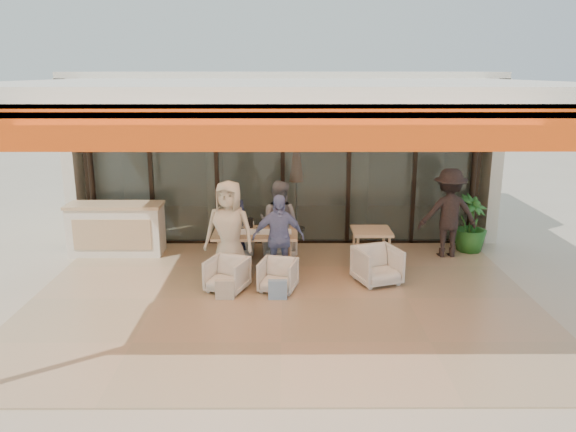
# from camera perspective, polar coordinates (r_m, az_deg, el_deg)

# --- Properties ---
(ground) EXTENTS (70.00, 70.00, 0.00)m
(ground) POSITION_cam_1_polar(r_m,az_deg,el_deg) (9.06, -0.62, -8.50)
(ground) COLOR #C6B293
(ground) RESTS_ON ground
(terrace_floor) EXTENTS (8.00, 6.00, 0.01)m
(terrace_floor) POSITION_cam_1_polar(r_m,az_deg,el_deg) (9.06, -0.62, -8.47)
(terrace_floor) COLOR tan
(terrace_floor) RESTS_ON ground
(terrace_structure) EXTENTS (8.00, 6.00, 3.40)m
(terrace_structure) POSITION_cam_1_polar(r_m,az_deg,el_deg) (8.08, -0.69, 12.44)
(terrace_structure) COLOR silver
(terrace_structure) RESTS_ON ground
(glass_storefront) EXTENTS (8.08, 0.10, 3.20)m
(glass_storefront) POSITION_cam_1_polar(r_m,az_deg,el_deg) (11.50, -0.54, 4.80)
(glass_storefront) COLOR #9EADA3
(glass_storefront) RESTS_ON ground
(interior_block) EXTENTS (9.05, 3.62, 3.52)m
(interior_block) POSITION_cam_1_polar(r_m,az_deg,el_deg) (13.72, -0.47, 9.04)
(interior_block) COLOR silver
(interior_block) RESTS_ON ground
(host_counter) EXTENTS (1.85, 0.65, 1.04)m
(host_counter) POSITION_cam_1_polar(r_m,az_deg,el_deg) (11.54, -17.04, -1.25)
(host_counter) COLOR silver
(host_counter) RESTS_ON ground
(dining_table) EXTENTS (1.50, 0.90, 0.93)m
(dining_table) POSITION_cam_1_polar(r_m,az_deg,el_deg) (10.10, -3.38, -1.93)
(dining_table) COLOR tan
(dining_table) RESTS_ON ground
(chair_far_left) EXTENTS (0.68, 0.64, 0.69)m
(chair_far_left) POSITION_cam_1_polar(r_m,az_deg,el_deg) (11.13, -5.22, -2.24)
(chair_far_left) COLOR silver
(chair_far_left) RESTS_ON ground
(chair_far_right) EXTENTS (0.70, 0.67, 0.67)m
(chair_far_right) POSITION_cam_1_polar(r_m,az_deg,el_deg) (11.09, -0.89, -2.28)
(chair_far_right) COLOR silver
(chair_far_right) RESTS_ON ground
(chair_near_left) EXTENTS (0.77, 0.75, 0.63)m
(chair_near_left) POSITION_cam_1_polar(r_m,az_deg,el_deg) (9.35, -6.20, -5.79)
(chair_near_left) COLOR silver
(chair_near_left) RESTS_ON ground
(chair_near_right) EXTENTS (0.69, 0.66, 0.59)m
(chair_near_right) POSITION_cam_1_polar(r_m,az_deg,el_deg) (9.30, -1.02, -5.91)
(chair_near_right) COLOR silver
(chair_near_right) RESTS_ON ground
(diner_navy) EXTENTS (0.65, 0.51, 1.56)m
(diner_navy) POSITION_cam_1_polar(r_m,az_deg,el_deg) (10.53, -5.51, -0.75)
(diner_navy) COLOR #1A1E39
(diner_navy) RESTS_ON ground
(diner_grey) EXTENTS (0.94, 0.85, 1.59)m
(diner_grey) POSITION_cam_1_polar(r_m,az_deg,el_deg) (10.48, -0.93, -0.66)
(diner_grey) COLOR #5D5D61
(diner_grey) RESTS_ON ground
(diner_cream) EXTENTS (0.96, 0.74, 1.77)m
(diner_cream) POSITION_cam_1_polar(r_m,az_deg,el_deg) (9.64, -6.00, -1.58)
(diner_cream) COLOR beige
(diner_cream) RESTS_ON ground
(diner_periwinkle) EXTENTS (0.93, 0.46, 1.53)m
(diner_periwinkle) POSITION_cam_1_polar(r_m,az_deg,el_deg) (9.63, -0.99, -2.25)
(diner_periwinkle) COLOR #6B79B2
(diner_periwinkle) RESTS_ON ground
(tote_bag_cream) EXTENTS (0.30, 0.10, 0.34)m
(tote_bag_cream) POSITION_cam_1_polar(r_m,az_deg,el_deg) (9.03, -6.44, -7.52)
(tote_bag_cream) COLOR silver
(tote_bag_cream) RESTS_ON ground
(tote_bag_blue) EXTENTS (0.30, 0.10, 0.34)m
(tote_bag_blue) POSITION_cam_1_polar(r_m,az_deg,el_deg) (8.97, -1.05, -7.56)
(tote_bag_blue) COLOR #99BFD8
(tote_bag_blue) RESTS_ON ground
(side_table) EXTENTS (0.70, 0.70, 0.74)m
(side_table) POSITION_cam_1_polar(r_m,az_deg,el_deg) (10.33, 8.47, -1.97)
(side_table) COLOR tan
(side_table) RESTS_ON ground
(side_chair) EXTENTS (0.87, 0.84, 0.71)m
(side_chair) POSITION_cam_1_polar(r_m,az_deg,el_deg) (9.71, 9.06, -4.83)
(side_chair) COLOR silver
(side_chair) RESTS_ON ground
(standing_woman) EXTENTS (1.15, 0.68, 1.75)m
(standing_woman) POSITION_cam_1_polar(r_m,az_deg,el_deg) (11.27, 15.99, 0.26)
(standing_woman) COLOR black
(standing_woman) RESTS_ON ground
(potted_palm) EXTENTS (0.91, 0.91, 1.16)m
(potted_palm) POSITION_cam_1_polar(r_m,az_deg,el_deg) (11.77, 18.08, -0.79)
(potted_palm) COLOR #1E5919
(potted_palm) RESTS_ON ground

